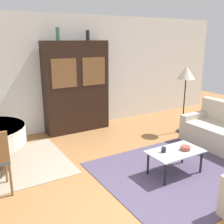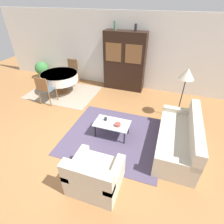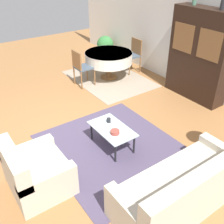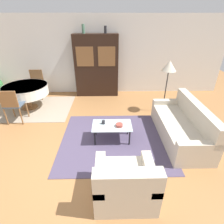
{
  "view_description": "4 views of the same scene",
  "coord_description": "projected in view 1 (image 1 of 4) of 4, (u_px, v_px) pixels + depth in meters",
  "views": [
    {
      "loc": [
        -2.0,
        -2.27,
        2.15
      ],
      "look_at": [
        0.2,
        1.4,
        0.95
      ],
      "focal_mm": 42.0,
      "sensor_mm": 36.0,
      "label": 1
    },
    {
      "loc": [
        2.02,
        -2.79,
        3.15
      ],
      "look_at": [
        0.88,
        0.54,
        0.75
      ],
      "focal_mm": 28.0,
      "sensor_mm": 36.0,
      "label": 2
    },
    {
      "loc": [
        4.04,
        -1.68,
        3.12
      ],
      "look_at": [
        0.88,
        0.54,
        0.75
      ],
      "focal_mm": 42.0,
      "sensor_mm": 36.0,
      "label": 3
    },
    {
      "loc": [
        0.81,
        -2.82,
        2.58
      ],
      "look_at": [
        0.88,
        0.54,
        0.75
      ],
      "focal_mm": 28.0,
      "sensor_mm": 36.0,
      "label": 4
    }
  ],
  "objects": [
    {
      "name": "wall_back",
      "position": [
        55.0,
        74.0,
        6.08
      ],
      "size": [
        10.0,
        0.06,
        2.7
      ],
      "color": "white",
      "rests_on": "ground_plane"
    },
    {
      "name": "coffee_table",
      "position": [
        175.0,
        153.0,
        4.23
      ],
      "size": [
        0.9,
        0.53,
        0.4
      ],
      "color": "black",
      "rests_on": "area_rug"
    },
    {
      "name": "cup",
      "position": [
        164.0,
        150.0,
        4.16
      ],
      "size": [
        0.08,
        0.08,
        0.09
      ],
      "color": "#232328",
      "rests_on": "coffee_table"
    },
    {
      "name": "vase_short",
      "position": [
        88.0,
        35.0,
        5.98
      ],
      "size": [
        0.09,
        0.09,
        0.23
      ],
      "color": "#232328",
      "rests_on": "display_cabinet"
    },
    {
      "name": "display_cabinet",
      "position": [
        76.0,
        87.0,
        6.13
      ],
      "size": [
        1.5,
        0.44,
        2.11
      ],
      "color": "black",
      "rests_on": "ground_plane"
    },
    {
      "name": "area_rug",
      "position": [
        178.0,
        173.0,
        4.35
      ],
      "size": [
        2.51,
        2.27,
        0.01
      ],
      "color": "#4C425B",
      "rests_on": "ground_plane"
    },
    {
      "name": "floor_lamp",
      "position": [
        186.0,
        76.0,
        5.92
      ],
      "size": [
        0.4,
        0.4,
        1.55
      ],
      "color": "black",
      "rests_on": "ground_plane"
    },
    {
      "name": "ground_plane",
      "position": [
        154.0,
        208.0,
        3.45
      ],
      "size": [
        14.0,
        14.0,
        0.0
      ],
      "primitive_type": "plane",
      "color": "#9E6B3D"
    },
    {
      "name": "bowl",
      "position": [
        185.0,
        148.0,
        4.25
      ],
      "size": [
        0.16,
        0.16,
        0.07
      ],
      "color": "#9E4238",
      "rests_on": "coffee_table"
    },
    {
      "name": "vase_tall",
      "position": [
        58.0,
        34.0,
        5.63
      ],
      "size": [
        0.09,
        0.09,
        0.28
      ],
      "color": "#4C7A60",
      "rests_on": "display_cabinet"
    }
  ]
}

